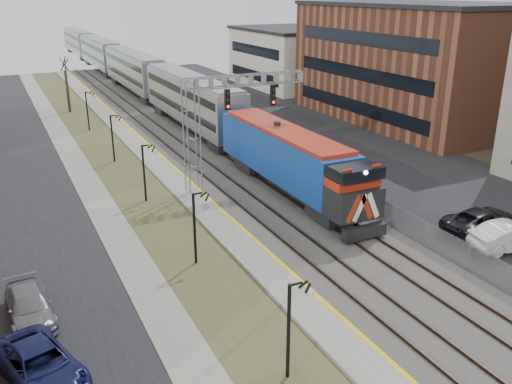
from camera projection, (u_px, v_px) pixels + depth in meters
street_west at (22, 186)px, 40.01m from camera, size 7.00×120.00×0.04m
sidewalk at (84, 177)px, 41.84m from camera, size 2.00×120.00×0.08m
grass_median at (123, 172)px, 43.07m from camera, size 4.00×120.00×0.06m
platform at (159, 166)px, 44.26m from camera, size 2.00×120.00×0.24m
ballast_bed at (216, 158)px, 46.31m from camera, size 8.00×120.00×0.20m
parking_lot at (334, 143)px, 51.25m from camera, size 16.00×120.00×0.04m
platform_edge at (170, 163)px, 44.58m from camera, size 0.24×120.00×0.01m
track_near at (194, 159)px, 45.44m from camera, size 1.58×120.00×0.15m
track_far at (232, 154)px, 46.87m from camera, size 1.58×120.00×0.15m
train at (128, 69)px, 77.11m from camera, size 3.00×108.65×5.33m
signal_gantry at (215, 114)px, 37.35m from camera, size 9.00×1.07×8.15m
lampposts at (193, 227)px, 28.30m from camera, size 0.14×62.14×4.00m
fence at (260, 145)px, 47.78m from camera, size 0.04×120.00×1.60m
buildings_east at (483, 72)px, 51.54m from camera, size 16.00×76.00×15.00m
car_lot_b at (512, 237)px, 30.07m from camera, size 4.95×2.45×1.56m
car_lot_c at (483, 221)px, 32.20m from camera, size 5.32×2.58×1.46m
car_lot_d at (327, 162)px, 43.47m from camera, size 5.10×3.23×1.38m
car_lot_e at (309, 146)px, 48.02m from camera, size 3.86×1.84×1.27m
car_street_a at (40, 366)px, 19.92m from camera, size 3.58×5.32×1.36m
car_street_b at (29, 307)px, 23.70m from camera, size 2.12×4.52×1.27m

